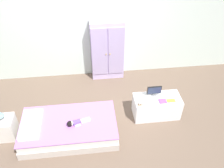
{
  "coord_description": "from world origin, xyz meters",
  "views": [
    {
      "loc": [
        -0.07,
        -2.84,
        3.24
      ],
      "look_at": [
        0.3,
        0.37,
        0.6
      ],
      "focal_mm": 37.61,
      "sensor_mm": 36.0,
      "label": 1
    }
  ],
  "objects_px": {
    "wardrobe": "(107,51)",
    "book_yellow": "(171,101)",
    "bed": "(69,128)",
    "rocking_horse_toy": "(141,103)",
    "tv_stand": "(156,106)",
    "book_purple": "(163,101)",
    "doll": "(74,123)",
    "nightstand": "(5,128)",
    "tv_monitor": "(154,91)"
  },
  "relations": [
    {
      "from": "tv_monitor",
      "to": "book_purple",
      "type": "xyz_separation_m",
      "value": [
        0.12,
        -0.16,
        -0.12
      ]
    },
    {
      "from": "book_yellow",
      "to": "book_purple",
      "type": "bearing_deg",
      "value": 180.0
    },
    {
      "from": "book_purple",
      "to": "tv_monitor",
      "type": "bearing_deg",
      "value": 128.03
    },
    {
      "from": "bed",
      "to": "nightstand",
      "type": "xyz_separation_m",
      "value": [
        -1.06,
        0.09,
        0.05
      ]
    },
    {
      "from": "wardrobe",
      "to": "rocking_horse_toy",
      "type": "xyz_separation_m",
      "value": [
        0.43,
        -1.42,
        -0.21
      ]
    },
    {
      "from": "tv_monitor",
      "to": "rocking_horse_toy",
      "type": "distance_m",
      "value": 0.35
    },
    {
      "from": "wardrobe",
      "to": "tv_monitor",
      "type": "xyz_separation_m",
      "value": [
        0.71,
        -1.23,
        -0.13
      ]
    },
    {
      "from": "bed",
      "to": "rocking_horse_toy",
      "type": "bearing_deg",
      "value": 7.17
    },
    {
      "from": "book_yellow",
      "to": "bed",
      "type": "bearing_deg",
      "value": -173.79
    },
    {
      "from": "tv_stand",
      "to": "rocking_horse_toy",
      "type": "height_order",
      "value": "rocking_horse_toy"
    },
    {
      "from": "bed",
      "to": "book_yellow",
      "type": "distance_m",
      "value": 1.82
    },
    {
      "from": "tv_stand",
      "to": "rocking_horse_toy",
      "type": "distance_m",
      "value": 0.44
    },
    {
      "from": "tv_stand",
      "to": "book_purple",
      "type": "xyz_separation_m",
      "value": [
        0.06,
        -0.09,
        0.21
      ]
    },
    {
      "from": "bed",
      "to": "wardrobe",
      "type": "bearing_deg",
      "value": 62.78
    },
    {
      "from": "bed",
      "to": "doll",
      "type": "relative_size",
      "value": 4.1
    },
    {
      "from": "doll",
      "to": "book_yellow",
      "type": "distance_m",
      "value": 1.71
    },
    {
      "from": "nightstand",
      "to": "book_yellow",
      "type": "xyz_separation_m",
      "value": [
        2.85,
        0.1,
        0.22
      ]
    },
    {
      "from": "bed",
      "to": "rocking_horse_toy",
      "type": "height_order",
      "value": "rocking_horse_toy"
    },
    {
      "from": "doll",
      "to": "book_purple",
      "type": "distance_m",
      "value": 1.57
    },
    {
      "from": "bed",
      "to": "doll",
      "type": "bearing_deg",
      "value": -30.08
    },
    {
      "from": "book_purple",
      "to": "tv_stand",
      "type": "bearing_deg",
      "value": 124.61
    },
    {
      "from": "nightstand",
      "to": "tv_monitor",
      "type": "height_order",
      "value": "tv_monitor"
    },
    {
      "from": "doll",
      "to": "wardrobe",
      "type": "bearing_deg",
      "value": 66.55
    },
    {
      "from": "doll",
      "to": "rocking_horse_toy",
      "type": "height_order",
      "value": "rocking_horse_toy"
    },
    {
      "from": "bed",
      "to": "tv_stand",
      "type": "xyz_separation_m",
      "value": [
        1.58,
        0.29,
        0.06
      ]
    },
    {
      "from": "nightstand",
      "to": "tv_monitor",
      "type": "xyz_separation_m",
      "value": [
        2.58,
        0.26,
        0.34
      ]
    },
    {
      "from": "book_yellow",
      "to": "tv_stand",
      "type": "bearing_deg",
      "value": 156.39
    },
    {
      "from": "book_purple",
      "to": "wardrobe",
      "type": "bearing_deg",
      "value": 120.95
    },
    {
      "from": "wardrobe",
      "to": "book_yellow",
      "type": "bearing_deg",
      "value": -54.84
    },
    {
      "from": "book_purple",
      "to": "nightstand",
      "type": "bearing_deg",
      "value": -177.79
    },
    {
      "from": "wardrobe",
      "to": "tv_monitor",
      "type": "relative_size",
      "value": 5.17
    },
    {
      "from": "book_purple",
      "to": "book_yellow",
      "type": "height_order",
      "value": "book_purple"
    },
    {
      "from": "doll",
      "to": "wardrobe",
      "type": "relative_size",
      "value": 0.29
    },
    {
      "from": "tv_stand",
      "to": "book_yellow",
      "type": "xyz_separation_m",
      "value": [
        0.21,
        -0.09,
        0.21
      ]
    },
    {
      "from": "bed",
      "to": "tv_stand",
      "type": "height_order",
      "value": "tv_stand"
    },
    {
      "from": "bed",
      "to": "nightstand",
      "type": "bearing_deg",
      "value": 175.1
    },
    {
      "from": "tv_monitor",
      "to": "book_yellow",
      "type": "height_order",
      "value": "tv_monitor"
    },
    {
      "from": "wardrobe",
      "to": "book_purple",
      "type": "distance_m",
      "value": 1.64
    },
    {
      "from": "nightstand",
      "to": "tv_stand",
      "type": "bearing_deg",
      "value": 4.22
    },
    {
      "from": "book_purple",
      "to": "rocking_horse_toy",
      "type": "bearing_deg",
      "value": -174.52
    },
    {
      "from": "doll",
      "to": "bed",
      "type": "bearing_deg",
      "value": 149.92
    },
    {
      "from": "doll",
      "to": "book_purple",
      "type": "bearing_deg",
      "value": 9.34
    },
    {
      "from": "bed",
      "to": "doll",
      "type": "distance_m",
      "value": 0.22
    },
    {
      "from": "tv_stand",
      "to": "nightstand",
      "type": "bearing_deg",
      "value": -175.78
    },
    {
      "from": "bed",
      "to": "nightstand",
      "type": "relative_size",
      "value": 4.07
    },
    {
      "from": "doll",
      "to": "tv_stand",
      "type": "distance_m",
      "value": 1.53
    },
    {
      "from": "doll",
      "to": "tv_stand",
      "type": "xyz_separation_m",
      "value": [
        1.48,
        0.34,
        -0.13
      ]
    },
    {
      "from": "nightstand",
      "to": "tv_stand",
      "type": "xyz_separation_m",
      "value": [
        2.64,
        0.19,
        0.01
      ]
    },
    {
      "from": "nightstand",
      "to": "wardrobe",
      "type": "relative_size",
      "value": 0.3
    },
    {
      "from": "doll",
      "to": "rocking_horse_toy",
      "type": "xyz_separation_m",
      "value": [
        1.14,
        0.22,
        0.12
      ]
    }
  ]
}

